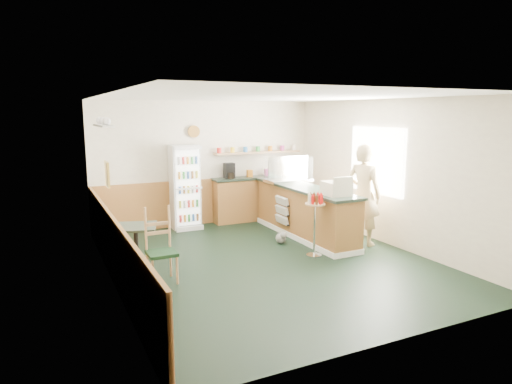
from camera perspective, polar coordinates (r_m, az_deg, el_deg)
ground at (r=7.72m, az=1.61°, el=-8.63°), size 6.00×6.00×0.00m
room_envelope at (r=7.94m, az=-2.23°, el=3.18°), size 5.04×6.02×2.72m
service_counter at (r=9.14m, az=6.06°, el=-2.73°), size 0.68×3.01×1.01m
back_counter at (r=10.53m, az=0.38°, el=-0.51°), size 2.24×0.42×1.69m
drinks_fridge at (r=9.77m, az=-8.84°, el=0.60°), size 0.59×0.52×1.78m
display_case at (r=9.57m, az=4.05°, el=2.82°), size 0.94×0.49×0.53m
cash_register at (r=8.16m, az=9.99°, el=0.44°), size 0.44×0.46×0.24m
shopkeeper at (r=8.70m, az=13.31°, el=-0.33°), size 0.65×0.75×1.89m
condiment_stand at (r=7.86m, az=7.39°, el=-2.71°), size 0.35×0.35×1.08m
newspaper_rack at (r=9.19m, az=3.27°, el=-2.35°), size 0.09×0.48×0.55m
cafe_table at (r=7.50m, az=-14.76°, el=-5.61°), size 0.78×0.78×0.69m
cafe_chair at (r=6.86m, az=-11.94°, el=-6.22°), size 0.41×0.41×1.10m
dog_doorstop at (r=8.68m, az=3.18°, el=-5.73°), size 0.20×0.26×0.24m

